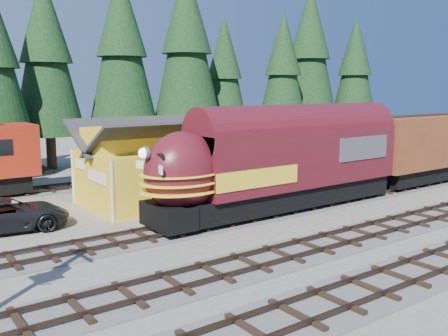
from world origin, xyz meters
TOP-DOWN VIEW (x-y plane):
  - ground at (0.00, 0.00)m, footprint 120.00×120.00m
  - track_siding at (10.00, 4.00)m, footprint 68.00×3.20m
  - track_main_south at (10.00, -2.00)m, footprint 68.00×3.20m
  - depot at (-0.00, 10.50)m, footprint 12.80×7.00m
  - conifer_backdrop at (5.16, 25.32)m, footprint 78.94×22.94m
  - locomotive at (2.41, 4.00)m, footprint 17.41×3.46m
  - boxcar at (19.36, 4.00)m, footprint 15.24×3.26m
  - pickup_truck_a at (-11.00, 9.17)m, footprint 6.39×3.53m

SIDE VIEW (x-z plane):
  - ground at x=0.00m, z-range 0.00..0.00m
  - track_siding at x=10.00m, z-range -0.11..0.22m
  - track_main_south at x=10.00m, z-range -0.11..0.22m
  - pickup_truck_a at x=-11.00m, z-range 0.00..1.69m
  - locomotive at x=2.41m, z-range 0.37..5.11m
  - boxcar at x=19.36m, z-range 0.46..5.24m
  - depot at x=0.00m, z-range 0.31..5.61m
  - conifer_backdrop at x=5.16m, z-range 1.55..18.77m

